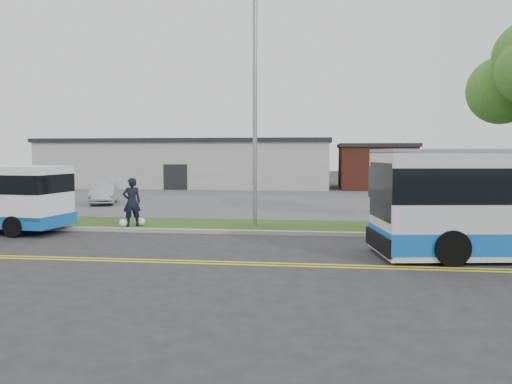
# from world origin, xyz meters

# --- Properties ---
(ground) EXTENTS (140.00, 140.00, 0.00)m
(ground) POSITION_xyz_m (0.00, 0.00, 0.00)
(ground) COLOR #28282B
(ground) RESTS_ON ground
(lane_line_north) EXTENTS (70.00, 0.12, 0.01)m
(lane_line_north) POSITION_xyz_m (0.00, -3.85, 0.01)
(lane_line_north) COLOR yellow
(lane_line_north) RESTS_ON ground
(lane_line_south) EXTENTS (70.00, 0.12, 0.01)m
(lane_line_south) POSITION_xyz_m (0.00, -4.15, 0.01)
(lane_line_south) COLOR yellow
(lane_line_south) RESTS_ON ground
(curb) EXTENTS (80.00, 0.30, 0.15)m
(curb) POSITION_xyz_m (0.00, 1.10, 0.07)
(curb) COLOR #9E9B93
(curb) RESTS_ON ground
(verge) EXTENTS (80.00, 3.30, 0.10)m
(verge) POSITION_xyz_m (0.00, 2.90, 0.05)
(verge) COLOR #244617
(verge) RESTS_ON ground
(parking_lot) EXTENTS (80.00, 25.00, 0.10)m
(parking_lot) POSITION_xyz_m (0.00, 17.00, 0.05)
(parking_lot) COLOR #4C4C4F
(parking_lot) RESTS_ON ground
(commercial_building) EXTENTS (25.40, 10.40, 4.35)m
(commercial_building) POSITION_xyz_m (-6.00, 27.00, 2.18)
(commercial_building) COLOR #9E9E99
(commercial_building) RESTS_ON ground
(brick_wing) EXTENTS (6.30, 7.30, 3.90)m
(brick_wing) POSITION_xyz_m (10.50, 26.00, 1.96)
(brick_wing) COLOR brown
(brick_wing) RESTS_ON ground
(streetlight_near) EXTENTS (0.35, 1.53, 9.50)m
(streetlight_near) POSITION_xyz_m (3.00, 2.73, 5.23)
(streetlight_near) COLOR gray
(streetlight_near) RESTS_ON verge
(pedestrian) EXTENTS (0.88, 0.80, 2.01)m
(pedestrian) POSITION_xyz_m (-1.99, 1.90, 1.10)
(pedestrian) COLOR black
(pedestrian) RESTS_ON verge
(parked_car_a) EXTENTS (2.48, 4.08, 1.27)m
(parked_car_a) POSITION_xyz_m (-7.06, 10.60, 0.73)
(parked_car_a) COLOR #ADAEB4
(parked_car_a) RESTS_ON parking_lot
(grocery_bag_left) EXTENTS (0.32, 0.32, 0.32)m
(grocery_bag_left) POSITION_xyz_m (-2.29, 1.65, 0.26)
(grocery_bag_left) COLOR white
(grocery_bag_left) RESTS_ON verge
(grocery_bag_right) EXTENTS (0.32, 0.32, 0.32)m
(grocery_bag_right) POSITION_xyz_m (-1.69, 2.15, 0.26)
(grocery_bag_right) COLOR white
(grocery_bag_right) RESTS_ON verge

